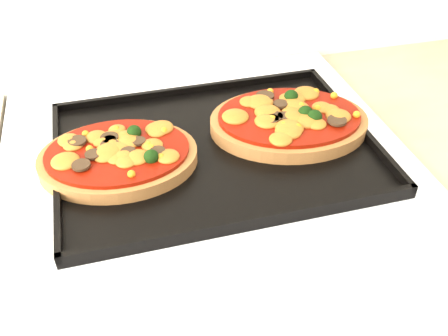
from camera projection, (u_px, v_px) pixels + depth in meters
name	position (u px, v px, depth m)	size (l,w,h in m)	color
baking_tray	(215.00, 146.00, 0.73)	(0.46, 0.34, 0.02)	black
pizza_left	(118.00, 155.00, 0.69)	(0.22, 0.17, 0.03)	#A77039
pizza_right	(289.00, 120.00, 0.76)	(0.24, 0.18, 0.04)	#A77039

